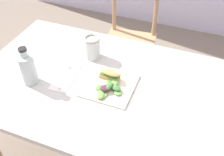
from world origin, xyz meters
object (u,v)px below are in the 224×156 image
at_px(fork_on_napkin, 66,75).
at_px(mason_jar_iced_tea, 92,48).
at_px(plate_lunch, 109,85).
at_px(bottle_cold_brew, 28,70).
at_px(dining_table, 99,98).
at_px(chair_wooden_far, 130,41).
at_px(sandwich_half_front, 110,75).

relative_size(fork_on_napkin, mason_jar_iced_tea, 1.41).
xyz_separation_m(plate_lunch, bottle_cold_brew, (-0.38, -0.11, 0.07)).
relative_size(dining_table, fork_on_napkin, 6.95).
bearing_deg(plate_lunch, mason_jar_iced_tea, 132.93).
bearing_deg(dining_table, chair_wooden_far, 96.06).
xyz_separation_m(dining_table, fork_on_napkin, (-0.18, -0.02, 0.13)).
xyz_separation_m(dining_table, mason_jar_iced_tea, (-0.11, 0.18, 0.18)).
height_order(chair_wooden_far, fork_on_napkin, chair_wooden_far).
height_order(dining_table, bottle_cold_brew, bottle_cold_brew).
bearing_deg(dining_table, plate_lunch, -11.06).
relative_size(chair_wooden_far, fork_on_napkin, 4.69).
bearing_deg(plate_lunch, chair_wooden_far, 100.28).
height_order(sandwich_half_front, bottle_cold_brew, bottle_cold_brew).
bearing_deg(mason_jar_iced_tea, plate_lunch, -47.07).
xyz_separation_m(dining_table, chair_wooden_far, (-0.09, 0.82, -0.17)).
distance_m(chair_wooden_far, sandwich_half_front, 0.87).
distance_m(chair_wooden_far, mason_jar_iced_tea, 0.73).
height_order(plate_lunch, sandwich_half_front, sandwich_half_front).
relative_size(dining_table, chair_wooden_far, 1.48).
height_order(dining_table, mason_jar_iced_tea, mason_jar_iced_tea).
bearing_deg(fork_on_napkin, mason_jar_iced_tea, 72.40).
height_order(sandwich_half_front, fork_on_napkin, sandwich_half_front).
bearing_deg(dining_table, fork_on_napkin, -172.26).
xyz_separation_m(chair_wooden_far, bottle_cold_brew, (-0.23, -0.95, 0.37)).
bearing_deg(fork_on_napkin, plate_lunch, 2.72).
height_order(chair_wooden_far, bottle_cold_brew, bottle_cold_brew).
bearing_deg(dining_table, sandwich_half_front, 26.94).
height_order(plate_lunch, bottle_cold_brew, bottle_cold_brew).
distance_m(dining_table, plate_lunch, 0.15).
relative_size(plate_lunch, sandwich_half_front, 2.26).
height_order(plate_lunch, fork_on_napkin, plate_lunch).
bearing_deg(fork_on_napkin, chair_wooden_far, 84.02).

